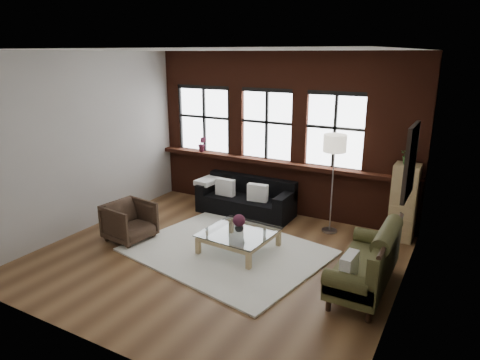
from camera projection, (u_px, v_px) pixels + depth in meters
The scene contains 26 objects.
floor at pixel (217, 256), 6.91m from camera, with size 5.50×5.50×0.00m, color brown.
ceiling at pixel (213, 50), 5.99m from camera, with size 5.50×5.50×0.00m, color white.
wall_back at pixel (282, 134), 8.54m from camera, with size 5.50×5.50×0.00m, color #ABA79F.
wall_front at pixel (84, 212), 4.36m from camera, with size 5.50×5.50×0.00m, color #ABA79F.
wall_left at pixel (86, 143), 7.73m from camera, with size 5.00×5.00×0.00m, color #ABA79F.
wall_right at pixel (407, 187), 5.17m from camera, with size 5.00×5.00×0.00m, color #ABA79F.
brick_backwall at pixel (280, 135), 8.49m from camera, with size 5.50×0.12×3.20m, color #431B0F, non-canonical shape.
sill_ledge at pixel (278, 163), 8.58m from camera, with size 5.50×0.30×0.08m, color #431B0F.
window_left at pixel (205, 120), 9.30m from camera, with size 1.38×0.10×1.50m, color black, non-canonical shape.
window_mid at pixel (267, 126), 8.60m from camera, with size 1.38×0.10×1.50m, color black, non-canonical shape.
window_right at pixel (335, 132), 7.95m from camera, with size 1.38×0.10×1.50m, color black, non-canonical shape.
wall_poster at pixel (411, 162), 5.36m from camera, with size 0.05×0.74×0.94m, color black, non-canonical shape.
shag_rug at pixel (227, 251), 7.07m from camera, with size 3.00×2.35×0.03m, color silver.
dark_sofa at pixel (246, 198), 8.63m from camera, with size 1.94×0.78×0.70m, color black, non-canonical shape.
pillow_a at pixel (225, 187), 8.69m from camera, with size 0.40×0.14×0.34m, color white.
pillow_b at pixel (258, 193), 8.34m from camera, with size 0.40×0.14×0.34m, color white.
vintage_settee at pixel (365, 259), 5.83m from camera, with size 0.76×1.70×0.91m, color #3E3D1C, non-canonical shape.
pillow_settee at pixel (349, 267), 5.40m from camera, with size 0.14×0.38×0.34m, color white.
armchair at pixel (130, 222), 7.44m from camera, with size 0.72×0.74×0.68m, color #302218.
coffee_table at pixel (239, 241), 7.05m from camera, with size 1.08×1.08×0.36m, color tan, non-canonical shape.
vase at pixel (239, 227), 6.98m from camera, with size 0.15×0.15×0.15m, color #B2B2B2.
flowers at pixel (239, 220), 6.95m from camera, with size 0.20×0.20×0.20m, color #46182A.
drawer_chest at pixel (404, 202), 7.39m from camera, with size 0.42×0.42×1.36m, color tan.
potted_plant_top at pixel (409, 155), 7.15m from camera, with size 0.29×0.25×0.32m, color #2D5923.
floor_lamp at pixel (333, 181), 7.61m from camera, with size 0.40×0.40×1.95m, color #A5A5A8, non-canonical shape.
sill_plant at pixel (202, 144), 9.33m from camera, with size 0.18×0.15×0.34m, color #46182A.
Camera 1 is at (3.37, -5.29, 3.16)m, focal length 32.00 mm.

